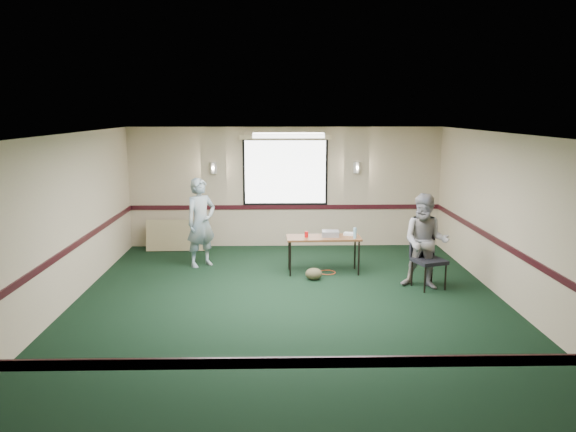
{
  "coord_description": "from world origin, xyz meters",
  "views": [
    {
      "loc": [
        -0.23,
        -8.53,
        3.05
      ],
      "look_at": [
        0.0,
        1.3,
        1.2
      ],
      "focal_mm": 35.0,
      "sensor_mm": 36.0,
      "label": 1
    }
  ],
  "objects_px": {
    "folding_table": "(324,239)",
    "projector": "(330,234)",
    "person_right": "(425,242)",
    "conference_chair": "(426,254)",
    "person_left": "(201,223)"
  },
  "relations": [
    {
      "from": "projector",
      "to": "conference_chair",
      "type": "bearing_deg",
      "value": -27.81
    },
    {
      "from": "folding_table",
      "to": "projector",
      "type": "relative_size",
      "value": 4.46
    },
    {
      "from": "projector",
      "to": "person_right",
      "type": "height_order",
      "value": "person_right"
    },
    {
      "from": "person_left",
      "to": "folding_table",
      "type": "bearing_deg",
      "value": -51.94
    },
    {
      "from": "folding_table",
      "to": "person_right",
      "type": "relative_size",
      "value": 0.85
    },
    {
      "from": "conference_chair",
      "to": "person_left",
      "type": "height_order",
      "value": "person_left"
    },
    {
      "from": "person_left",
      "to": "person_right",
      "type": "relative_size",
      "value": 1.06
    },
    {
      "from": "folding_table",
      "to": "projector",
      "type": "distance_m",
      "value": 0.17
    },
    {
      "from": "projector",
      "to": "person_right",
      "type": "distance_m",
      "value": 1.85
    },
    {
      "from": "folding_table",
      "to": "person_left",
      "type": "xyz_separation_m",
      "value": [
        -2.38,
        0.53,
        0.23
      ]
    },
    {
      "from": "person_right",
      "to": "projector",
      "type": "bearing_deg",
      "value": 166.9
    },
    {
      "from": "conference_chair",
      "to": "person_left",
      "type": "bearing_deg",
      "value": 142.68
    },
    {
      "from": "folding_table",
      "to": "conference_chair",
      "type": "distance_m",
      "value": 1.94
    },
    {
      "from": "projector",
      "to": "folding_table",
      "type": "bearing_deg",
      "value": -160.9
    },
    {
      "from": "folding_table",
      "to": "projector",
      "type": "bearing_deg",
      "value": 15.05
    }
  ]
}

